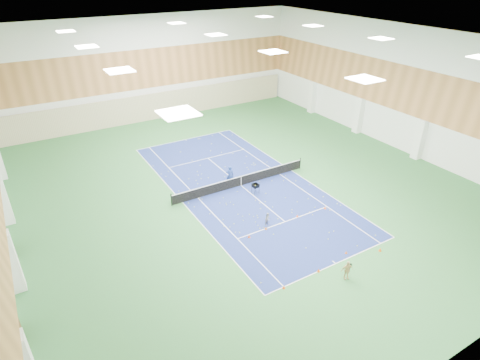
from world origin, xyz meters
name	(u,v)px	position (x,y,z in m)	size (l,w,h in m)	color
ground	(241,186)	(0.00, 0.00, 0.00)	(40.00, 40.00, 0.00)	#2C6733
room_shell	(241,120)	(0.00, 0.00, 6.00)	(36.00, 40.00, 12.00)	white
wood_cladding	(241,95)	(0.00, 0.00, 8.00)	(36.00, 40.00, 8.00)	#B57843
ceiling_light_grid	(241,42)	(0.00, 0.00, 11.92)	(21.40, 25.40, 0.06)	white
court_surface	(241,186)	(0.00, 0.00, 0.01)	(10.97, 23.77, 0.01)	navy
tennis_balls_scatter	(241,185)	(0.00, 0.00, 0.05)	(10.57, 22.77, 0.07)	yellow
tennis_net	(241,180)	(0.00, 0.00, 0.55)	(12.80, 0.10, 1.10)	black
back_curtain	(158,106)	(0.00, 19.75, 1.60)	(35.40, 0.16, 3.20)	#C6B793
door_left_a	(16,323)	(-17.92, -8.00, 1.10)	(0.08, 1.80, 2.20)	#593319
door_left_b	(6,240)	(-17.92, 0.00, 1.10)	(0.08, 1.80, 2.20)	#593319
coach	(230,176)	(-0.76, 0.60, 0.92)	(0.67, 0.44, 1.84)	navy
child_court	(268,219)	(-1.28, -5.99, 0.49)	(0.47, 0.37, 0.97)	gray
child_apron	(347,270)	(-0.40, -13.21, 0.65)	(0.77, 0.32, 1.31)	tan
ball_cart	(255,189)	(0.35, -1.74, 0.45)	(0.52, 0.52, 0.90)	black
cone_svc_a	(249,236)	(-3.32, -6.67, 0.12)	(0.21, 0.21, 0.23)	#E4410C
cone_svc_b	(266,228)	(-1.75, -6.45, 0.11)	(0.19, 0.19, 0.21)	orange
cone_svc_c	(297,216)	(1.19, -6.34, 0.10)	(0.19, 0.19, 0.21)	#FF4A0D
cone_svc_d	(325,208)	(3.76, -6.55, 0.11)	(0.21, 0.21, 0.23)	#F44C0C
cone_base_a	(284,287)	(-4.18, -11.96, 0.11)	(0.19, 0.19, 0.21)	#EC460C
cone_base_b	(319,270)	(-1.44, -11.89, 0.11)	(0.21, 0.21, 0.23)	#E8520C
cone_base_c	(346,252)	(1.30, -11.46, 0.10)	(0.17, 0.17, 0.19)	#FE620D
cone_base_d	(380,250)	(3.44, -12.42, 0.12)	(0.22, 0.22, 0.24)	#E7520C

